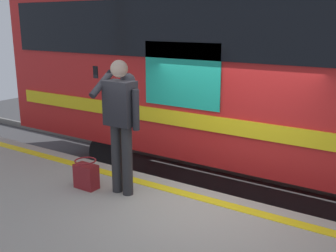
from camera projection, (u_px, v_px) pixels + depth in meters
name	position (u px, v px, depth m)	size (l,w,h in m)	color
ground_plane	(206.00, 248.00, 5.76)	(24.43, 24.43, 0.00)	#3D3D3F
safety_line	(196.00, 197.00, 5.29)	(15.78, 0.16, 0.01)	yellow
track_rail_near	(246.00, 206.00, 6.89)	(20.93, 0.08, 0.16)	slate
track_rail_far	(274.00, 179.00, 8.04)	(20.93, 0.08, 0.16)	slate
passenger	(121.00, 116.00, 5.16)	(0.57, 0.55, 1.77)	#262628
handbag	(86.00, 175.00, 5.53)	(0.33, 0.30, 0.41)	maroon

